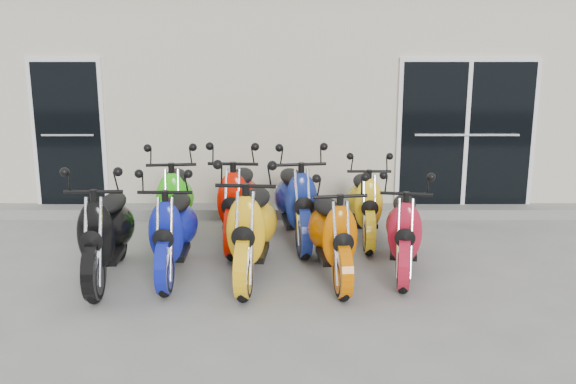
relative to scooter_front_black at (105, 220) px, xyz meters
name	(u,v)px	position (x,y,z in m)	size (l,w,h in m)	color
ground	(288,265)	(2.05, 0.47, -0.72)	(80.00, 80.00, 0.00)	gray
building	(288,83)	(2.05, 5.67, 0.88)	(14.00, 6.00, 3.20)	beige
front_step	(288,211)	(2.05, 2.49, -0.64)	(14.00, 0.40, 0.15)	gray
door_left	(68,130)	(-1.15, 2.64, 0.54)	(1.07, 0.08, 2.22)	black
door_right	(466,130)	(4.65, 2.64, 0.54)	(2.02, 0.08, 2.22)	black
scooter_front_black	(105,220)	(0.00, 0.00, 0.00)	(0.70, 1.94, 1.43)	black
scooter_front_blue	(173,218)	(0.74, 0.14, -0.03)	(0.67, 1.85, 1.37)	#0F199C
scooter_front_orange_a	(252,215)	(1.64, 0.07, 0.03)	(0.74, 2.02, 1.49)	yellow
scooter_front_orange_b	(332,222)	(2.55, 0.02, -0.04)	(0.67, 1.83, 1.35)	#D76200
scooter_front_red	(405,219)	(3.40, 0.21, -0.06)	(0.65, 1.79, 1.32)	#B2152B
scooter_back_green	(175,190)	(0.58, 1.30, -0.01)	(0.70, 1.92, 1.42)	#2CD910
scooter_back_red	(238,190)	(1.41, 1.29, 0.00)	(0.71, 1.95, 1.44)	red
scooter_back_blue	(296,190)	(2.16, 1.30, 0.00)	(0.70, 1.93, 1.43)	navy
scooter_back_yellow	(365,194)	(3.07, 1.40, -0.08)	(0.63, 1.73, 1.28)	yellow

